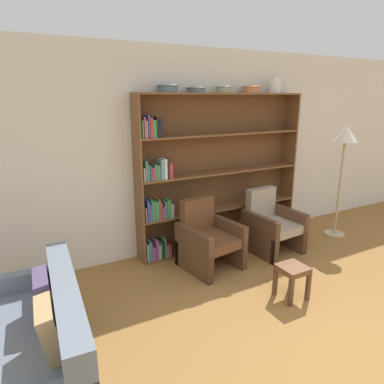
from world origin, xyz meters
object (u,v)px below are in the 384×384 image
at_px(armchair_cushioned, 271,225).
at_px(bowl_brass, 251,89).
at_px(armchair_leather, 208,239).
at_px(bookshelf, 209,175).
at_px(bowl_terracotta, 168,88).
at_px(couch, 31,353).
at_px(bowl_stoneware, 223,89).
at_px(bowl_olive, 196,89).
at_px(vase_tall, 274,86).
at_px(floor_lamp, 345,143).
at_px(footstool, 292,273).

bearing_deg(armchair_cushioned, bowl_brass, -88.62).
bearing_deg(armchair_leather, armchair_cushioned, 170.44).
relative_size(bookshelf, armchair_leather, 2.91).
relative_size(bowl_brass, armchair_leather, 0.29).
xyz_separation_m(bowl_terracotta, bowl_brass, (1.27, 0.00, 0.00)).
bearing_deg(bowl_brass, couch, -153.70).
bearing_deg(armchair_cushioned, bowl_stoneware, -49.99).
relative_size(bowl_terracotta, bowl_olive, 1.05).
xyz_separation_m(bowl_brass, vase_tall, (0.42, -0.00, 0.04)).
bearing_deg(bookshelf, bowl_olive, -172.51).
relative_size(couch, armchair_leather, 1.91).
height_order(bookshelf, vase_tall, vase_tall).
bearing_deg(couch, bowl_stoneware, -57.07).
bearing_deg(bowl_stoneware, armchair_leather, -134.97).
relative_size(vase_tall, armchair_cushioned, 0.25).
height_order(bookshelf, bowl_brass, bowl_brass).
xyz_separation_m(bowl_stoneware, bowl_brass, (0.46, 0.00, 0.00)).
xyz_separation_m(armchair_cushioned, floor_lamp, (1.28, -0.05, 1.07)).
bearing_deg(footstool, bowl_terracotta, 114.63).
xyz_separation_m(vase_tall, floor_lamp, (0.92, -0.57, -0.81)).
distance_m(bookshelf, footstool, 1.78).
bearing_deg(bowl_terracotta, vase_tall, 0.00).
xyz_separation_m(bowl_terracotta, bowl_stoneware, (0.81, 0.00, -0.00)).
bearing_deg(armchair_leather, vase_tall, -169.20).
relative_size(bowl_stoneware, armchair_leather, 0.24).
bearing_deg(couch, footstool, -87.95).
bearing_deg(couch, armchair_cushioned, -69.30).
distance_m(armchair_leather, floor_lamp, 2.55).
relative_size(bookshelf, vase_tall, 11.64).
height_order(bowl_olive, bowl_brass, bowl_brass).
distance_m(bowl_olive, bowl_stoneware, 0.42).
height_order(bowl_olive, armchair_leather, bowl_olive).
bearing_deg(bowl_brass, armchair_leather, -152.07).
distance_m(bowl_olive, floor_lamp, 2.41).
relative_size(bowl_olive, floor_lamp, 0.15).
xyz_separation_m(vase_tall, couch, (-3.53, -1.54, -1.98)).
bearing_deg(vase_tall, bookshelf, 178.33).
height_order(bowl_stoneware, armchair_leather, bowl_stoneware).
relative_size(bowl_terracotta, armchair_leather, 0.30).
relative_size(armchair_cushioned, floor_lamp, 0.50).
bearing_deg(floor_lamp, armchair_leather, 178.67).
relative_size(bowl_olive, footstool, 0.67).
bearing_deg(bowl_brass, bowl_stoneware, -180.00).
distance_m(vase_tall, armchair_leather, 2.40).
bearing_deg(bowl_olive, footstool, -78.27).
distance_m(bowl_olive, footstool, 2.51).
relative_size(bowl_stoneware, vase_tall, 0.96).
relative_size(vase_tall, footstool, 0.58).
bearing_deg(bookshelf, floor_lamp, -16.91).
relative_size(bowl_terracotta, armchair_cushioned, 0.30).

